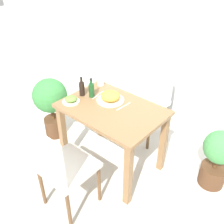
# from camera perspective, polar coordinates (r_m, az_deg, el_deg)

# --- Properties ---
(ground_plane) EXTENTS (16.00, 16.00, 0.00)m
(ground_plane) POSITION_cam_1_polar(r_m,az_deg,el_deg) (2.93, 0.00, -11.04)
(ground_plane) COLOR beige
(wall_back) EXTENTS (8.00, 0.05, 2.60)m
(wall_back) POSITION_cam_1_polar(r_m,az_deg,el_deg) (3.23, 15.83, 18.99)
(wall_back) COLOR silver
(wall_back) RESTS_ON ground_plane
(dining_table) EXTENTS (0.97, 0.67, 0.73)m
(dining_table) POSITION_cam_1_polar(r_m,az_deg,el_deg) (2.54, 0.00, -1.44)
(dining_table) COLOR olive
(dining_table) RESTS_ON ground_plane
(chair_near) EXTENTS (0.42, 0.42, 0.92)m
(chair_near) POSITION_cam_1_polar(r_m,az_deg,el_deg) (2.21, -11.24, -11.43)
(chair_near) COLOR silver
(chair_near) RESTS_ON ground_plane
(chair_far) EXTENTS (0.42, 0.42, 0.92)m
(chair_far) POSITION_cam_1_polar(r_m,az_deg,el_deg) (3.08, 8.37, 3.43)
(chair_far) COLOR silver
(chair_far) RESTS_ON ground_plane
(food_plate) EXTENTS (0.27, 0.27, 0.09)m
(food_plate) POSITION_cam_1_polar(r_m,az_deg,el_deg) (2.56, -0.36, 3.30)
(food_plate) COLOR beige
(food_plate) RESTS_ON dining_table
(side_plate) EXTENTS (0.17, 0.17, 0.06)m
(side_plate) POSITION_cam_1_polar(r_m,az_deg,el_deg) (2.57, -8.95, 2.66)
(side_plate) COLOR beige
(side_plate) RESTS_ON dining_table
(drink_cup) EXTENTS (0.07, 0.07, 0.09)m
(drink_cup) POSITION_cam_1_polar(r_m,az_deg,el_deg) (2.84, -2.48, 6.71)
(drink_cup) COLOR white
(drink_cup) RESTS_ON dining_table
(sauce_bottle) EXTENTS (0.06, 0.06, 0.21)m
(sauce_bottle) POSITION_cam_1_polar(r_m,az_deg,el_deg) (2.65, -6.58, 5.20)
(sauce_bottle) COLOR black
(sauce_bottle) RESTS_ON dining_table
(condiment_bottle) EXTENTS (0.06, 0.06, 0.21)m
(condiment_bottle) POSITION_cam_1_polar(r_m,az_deg,el_deg) (2.61, -4.50, 4.91)
(condiment_bottle) COLOR #194C23
(condiment_bottle) RESTS_ON dining_table
(fork_utensil) EXTENTS (0.04, 0.19, 0.00)m
(fork_utensil) POSITION_cam_1_polar(r_m,az_deg,el_deg) (2.67, -3.03, 3.77)
(fork_utensil) COLOR silver
(fork_utensil) RESTS_ON dining_table
(spoon_utensil) EXTENTS (0.02, 0.19, 0.00)m
(spoon_utensil) POSITION_cam_1_polar(r_m,az_deg,el_deg) (2.49, 2.51, 1.23)
(spoon_utensil) COLOR silver
(spoon_utensil) RESTS_ON dining_table
(potted_plant_left) EXTENTS (0.40, 0.40, 0.76)m
(potted_plant_left) POSITION_cam_1_polar(r_m,az_deg,el_deg) (3.11, -13.19, 2.32)
(potted_plant_left) COLOR #51331E
(potted_plant_left) RESTS_ON ground_plane
(potted_plant_right) EXTENTS (0.31, 0.31, 0.63)m
(potted_plant_right) POSITION_cam_1_polar(r_m,az_deg,el_deg) (2.68, 22.04, -8.93)
(potted_plant_right) COLOR #51331E
(potted_plant_right) RESTS_ON ground_plane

